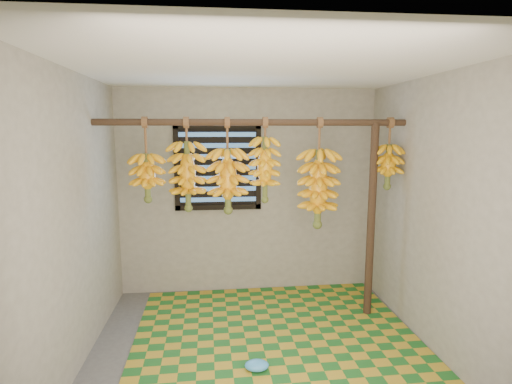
{
  "coord_description": "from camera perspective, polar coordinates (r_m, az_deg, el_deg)",
  "views": [
    {
      "loc": [
        -0.37,
        -3.14,
        1.93
      ],
      "look_at": [
        0.0,
        0.55,
        1.35
      ],
      "focal_mm": 28.0,
      "sensor_mm": 36.0,
      "label": 1
    }
  ],
  "objects": [
    {
      "name": "floor",
      "position": [
        3.71,
        0.92,
        -22.55
      ],
      "size": [
        3.0,
        3.0,
        0.01
      ],
      "primitive_type": "cube",
      "color": "#4B4B4B",
      "rests_on": "ground"
    },
    {
      "name": "ceiling",
      "position": [
        3.2,
        1.04,
        17.4
      ],
      "size": [
        3.0,
        3.0,
        0.01
      ],
      "primitive_type": "cube",
      "color": "silver",
      "rests_on": "wall_back"
    },
    {
      "name": "wall_back",
      "position": [
        4.72,
        -1.16,
        -0.01
      ],
      "size": [
        3.0,
        0.01,
        2.4
      ],
      "primitive_type": "cube",
      "color": "slate",
      "rests_on": "floor"
    },
    {
      "name": "wall_left",
      "position": [
        3.42,
        -25.01,
        -4.3
      ],
      "size": [
        0.01,
        3.0,
        2.4
      ],
      "primitive_type": "cube",
      "color": "slate",
      "rests_on": "floor"
    },
    {
      "name": "wall_right",
      "position": [
        3.73,
        24.61,
        -3.22
      ],
      "size": [
        0.01,
        3.0,
        2.4
      ],
      "primitive_type": "cube",
      "color": "slate",
      "rests_on": "floor"
    },
    {
      "name": "window",
      "position": [
        4.64,
        -5.47,
        3.53
      ],
      "size": [
        1.0,
        0.04,
        1.0
      ],
      "color": "black",
      "rests_on": "wall_back"
    },
    {
      "name": "hanging_pole",
      "position": [
        3.86,
        -0.23,
        9.92
      ],
      "size": [
        3.0,
        0.06,
        0.06
      ],
      "primitive_type": "cylinder",
      "rotation": [
        0.0,
        1.57,
        0.0
      ],
      "color": "#3C2B1B",
      "rests_on": "wall_left"
    },
    {
      "name": "support_post",
      "position": [
        4.26,
        16.12,
        -4.09
      ],
      "size": [
        0.08,
        0.08,
        2.0
      ],
      "primitive_type": "cylinder",
      "color": "#3C2B1B",
      "rests_on": "floor"
    },
    {
      "name": "woven_mat",
      "position": [
        4.09,
        2.6,
        -19.18
      ],
      "size": [
        2.67,
        2.16,
        0.01
      ],
      "primitive_type": "cube",
      "rotation": [
        0.0,
        0.0,
        0.02
      ],
      "color": "#1B5B1F",
      "rests_on": "floor"
    },
    {
      "name": "plastic_bag",
      "position": [
        3.51,
        0.11,
        -23.53
      ],
      "size": [
        0.21,
        0.16,
        0.08
      ],
      "primitive_type": "ellipsoid",
      "rotation": [
        0.0,
        0.0,
        -0.06
      ],
      "color": "#3A92DB",
      "rests_on": "woven_mat"
    },
    {
      "name": "banana_bunch_a",
      "position": [
        3.92,
        -15.28,
        2.04
      ],
      "size": [
        0.31,
        0.31,
        0.8
      ],
      "color": "brown",
      "rests_on": "hanging_pole"
    },
    {
      "name": "banana_bunch_b",
      "position": [
        3.88,
        -9.74,
        2.25
      ],
      "size": [
        0.36,
        0.36,
        0.89
      ],
      "color": "brown",
      "rests_on": "hanging_pole"
    },
    {
      "name": "banana_bunch_c",
      "position": [
        3.88,
        -4.05,
        1.63
      ],
      "size": [
        0.38,
        0.38,
        0.92
      ],
      "color": "brown",
      "rests_on": "hanging_pole"
    },
    {
      "name": "banana_bunch_d",
      "position": [
        3.89,
        1.29,
        3.26
      ],
      "size": [
        0.31,
        0.31,
        0.82
      ],
      "color": "brown",
      "rests_on": "hanging_pole"
    },
    {
      "name": "banana_bunch_e",
      "position": [
        4.02,
        8.87,
        0.5
      ],
      "size": [
        0.37,
        0.37,
        1.09
      ],
      "color": "brown",
      "rests_on": "hanging_pole"
    },
    {
      "name": "banana_bunch_f",
      "position": [
        4.23,
        18.34,
        3.5
      ],
      "size": [
        0.29,
        0.29,
        0.71
      ],
      "color": "brown",
      "rests_on": "hanging_pole"
    }
  ]
}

